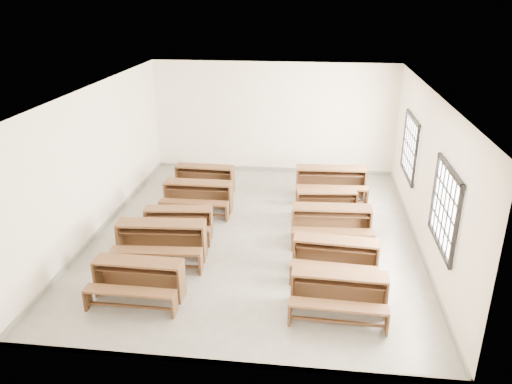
# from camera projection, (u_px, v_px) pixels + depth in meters

# --- Properties ---
(room) EXTENTS (8.50, 8.50, 3.20)m
(room) POSITION_uv_depth(u_px,v_px,m) (260.00, 141.00, 10.30)
(room) COLOR gray
(room) RESTS_ON ground
(desk_set_0) EXTENTS (1.57, 0.83, 0.70)m
(desk_set_0) POSITION_uv_depth(u_px,v_px,m) (138.00, 277.00, 8.67)
(desk_set_0) COLOR brown
(desk_set_0) RESTS_ON ground
(desk_set_1) EXTENTS (1.81, 1.03, 0.79)m
(desk_set_1) POSITION_uv_depth(u_px,v_px,m) (161.00, 238.00, 9.91)
(desk_set_1) COLOR brown
(desk_set_1) RESTS_ON ground
(desk_set_2) EXTENTS (1.53, 0.91, 0.66)m
(desk_set_2) POSITION_uv_depth(u_px,v_px,m) (178.00, 220.00, 10.86)
(desk_set_2) COLOR brown
(desk_set_2) RESTS_ON ground
(desk_set_3) EXTENTS (1.64, 0.85, 0.74)m
(desk_set_3) POSITION_uv_depth(u_px,v_px,m) (198.00, 194.00, 12.12)
(desk_set_3) COLOR brown
(desk_set_3) RESTS_ON ground
(desk_set_4) EXTENTS (1.58, 0.87, 0.70)m
(desk_set_4) POSITION_uv_depth(u_px,v_px,m) (204.00, 177.00, 13.33)
(desk_set_4) COLOR brown
(desk_set_4) RESTS_ON ground
(desk_set_5) EXTENTS (1.61, 0.89, 0.71)m
(desk_set_5) POSITION_uv_depth(u_px,v_px,m) (339.00, 290.00, 8.28)
(desk_set_5) COLOR brown
(desk_set_5) RESTS_ON ground
(desk_set_6) EXTENTS (1.64, 0.93, 0.71)m
(desk_set_6) POSITION_uv_depth(u_px,v_px,m) (335.00, 255.00, 9.38)
(desk_set_6) COLOR brown
(desk_set_6) RESTS_ON ground
(desk_set_7) EXTENTS (1.74, 0.97, 0.76)m
(desk_set_7) POSITION_uv_depth(u_px,v_px,m) (331.00, 221.00, 10.69)
(desk_set_7) COLOR brown
(desk_set_7) RESTS_ON ground
(desk_set_8) EXTENTS (1.48, 0.87, 0.63)m
(desk_set_8) POSITION_uv_depth(u_px,v_px,m) (327.00, 202.00, 11.84)
(desk_set_8) COLOR brown
(desk_set_8) RESTS_ON ground
(desk_set_9) EXTENTS (1.83, 1.02, 0.80)m
(desk_set_9) POSITION_uv_depth(u_px,v_px,m) (331.00, 180.00, 12.91)
(desk_set_9) COLOR brown
(desk_set_9) RESTS_ON ground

